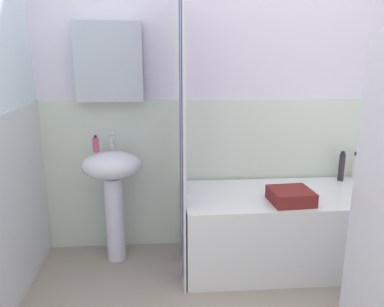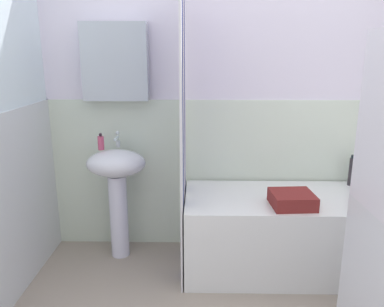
% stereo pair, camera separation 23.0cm
% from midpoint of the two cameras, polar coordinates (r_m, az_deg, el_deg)
% --- Properties ---
extents(wall_back_tiled, '(3.60, 0.18, 2.40)m').
position_cam_midpoint_polar(wall_back_tiled, '(2.97, 9.35, 6.86)').
color(wall_back_tiled, white).
rests_on(wall_back_tiled, ground_plane).
extents(sink, '(0.44, 0.34, 0.85)m').
position_cam_midpoint_polar(sink, '(2.88, -9.04, -3.94)').
color(sink, white).
rests_on(sink, ground_plane).
extents(faucet, '(0.03, 0.12, 0.12)m').
position_cam_midpoint_polar(faucet, '(2.88, -8.98, 2.04)').
color(faucet, silver).
rests_on(faucet, sink).
extents(soap_dispenser, '(0.05, 0.05, 0.13)m').
position_cam_midpoint_polar(soap_dispenser, '(2.83, -11.36, 1.61)').
color(soap_dispenser, '#C84A6E').
rests_on(soap_dispenser, sink).
extents(bathtub, '(1.50, 0.68, 0.56)m').
position_cam_midpoint_polar(bathtub, '(2.93, 16.53, -11.37)').
color(bathtub, white).
rests_on(bathtub, ground_plane).
extents(shower_curtain, '(0.01, 0.68, 2.00)m').
position_cam_midpoint_polar(shower_curtain, '(2.59, 1.19, 2.75)').
color(shower_curtain, white).
rests_on(shower_curtain, ground_plane).
extents(shampoo_bottle, '(0.04, 0.04, 0.22)m').
position_cam_midpoint_polar(shampoo_bottle, '(3.27, 26.73, -2.38)').
color(shampoo_bottle, white).
rests_on(shampoo_bottle, bathtub).
extents(body_wash_bottle, '(0.05, 0.05, 0.24)m').
position_cam_midpoint_polar(body_wash_bottle, '(3.18, 24.90, -2.44)').
color(body_wash_bottle, '#2F2A2F').
rests_on(body_wash_bottle, bathtub).
extents(towel_folded, '(0.29, 0.27, 0.09)m').
position_cam_midpoint_polar(towel_folded, '(2.64, 17.34, -6.70)').
color(towel_folded, maroon).
rests_on(towel_folded, bathtub).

